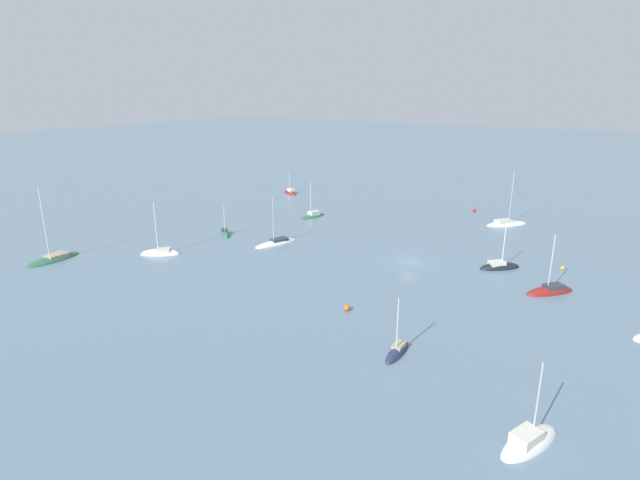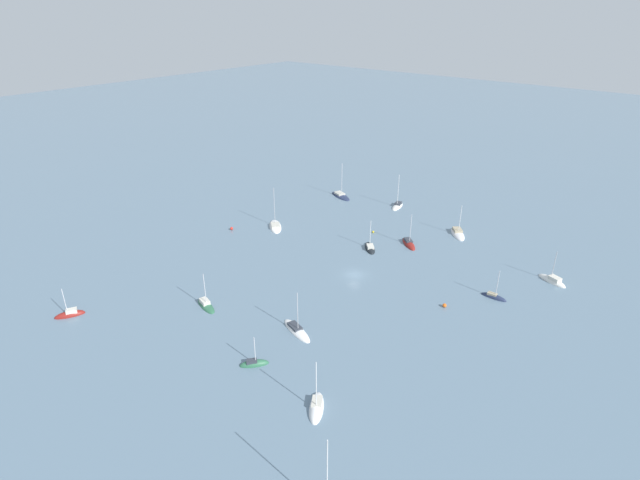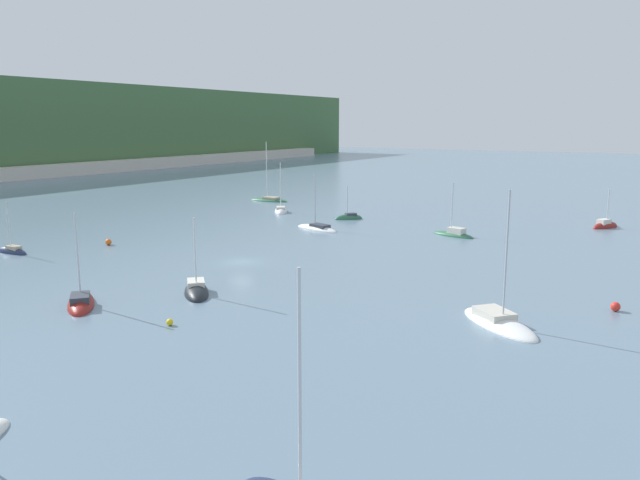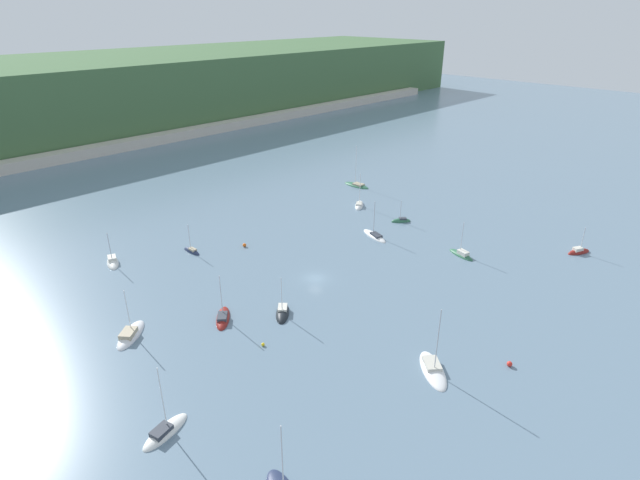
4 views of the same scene
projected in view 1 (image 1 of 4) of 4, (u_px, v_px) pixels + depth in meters
ground_plane at (409, 262)px, 77.79m from camera, size 600.00×600.00×0.00m
sailboat_0 at (53, 260)px, 78.44m from camera, size 3.25×8.68×12.45m
sailboat_1 at (397, 353)px, 50.84m from camera, size 1.60×5.16×6.99m
sailboat_2 at (550, 292)px, 65.95m from camera, size 6.27×6.77×8.88m
sailboat_3 at (529, 443)px, 37.84m from camera, size 4.43×6.87×7.73m
sailboat_5 at (506, 224)px, 98.79m from camera, size 8.07×8.67×11.32m
sailboat_6 at (312, 216)px, 104.62m from camera, size 3.66×6.77×7.95m
sailboat_8 at (290, 193)px, 128.04m from camera, size 5.60×4.02×6.82m
sailboat_9 at (161, 254)px, 81.09m from camera, size 6.48×5.35×9.67m
sailboat_10 at (499, 268)px, 74.90m from camera, size 6.10×6.02×8.05m
sailboat_12 at (225, 235)px, 91.89m from camera, size 4.70×4.22×6.24m
sailboat_13 at (276, 243)px, 86.65m from camera, size 4.73×8.65×8.92m
mooring_buoy_0 at (474, 210)px, 109.12m from camera, size 0.79×0.79×0.79m
mooring_buoy_1 at (347, 308)px, 60.49m from camera, size 0.80×0.80×0.80m
mooring_buoy_2 at (562, 268)px, 74.26m from camera, size 0.53×0.53×0.53m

